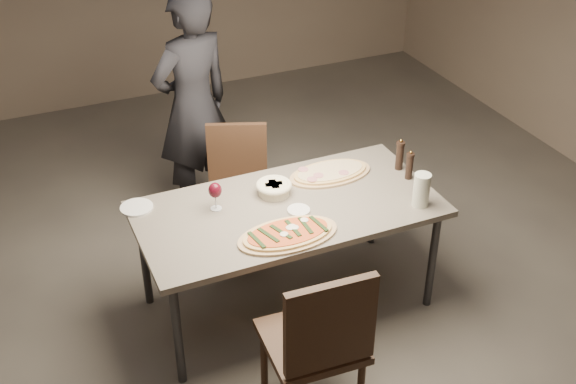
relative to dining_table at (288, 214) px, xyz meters
name	(u,v)px	position (x,y,z in m)	size (l,w,h in m)	color
room	(288,107)	(0.00, 0.00, 0.71)	(7.00, 7.00, 7.00)	#58534C
dining_table	(288,214)	(0.00, 0.00, 0.00)	(1.80, 0.90, 0.75)	slate
zucchini_pizza	(288,234)	(-0.12, -0.28, 0.07)	(0.59, 0.33, 0.05)	tan
ham_pizza	(330,173)	(0.39, 0.22, 0.07)	(0.55, 0.30, 0.04)	tan
bread_basket	(274,187)	(-0.02, 0.16, 0.10)	(0.22, 0.22, 0.08)	beige
oil_dish	(299,210)	(0.03, -0.08, 0.07)	(0.13, 0.13, 0.02)	white
pepper_mill_left	(400,155)	(0.83, 0.12, 0.16)	(0.06, 0.06, 0.22)	black
pepper_mill_right	(409,165)	(0.82, -0.01, 0.15)	(0.05, 0.05, 0.20)	black
carafe	(421,190)	(0.73, -0.30, 0.16)	(0.10, 0.10, 0.21)	silver
wine_glass	(215,191)	(-0.40, 0.14, 0.18)	(0.08, 0.08, 0.18)	silver
side_plate	(137,207)	(-0.83, 0.34, 0.06)	(0.19, 0.19, 0.01)	white
chair_near	(319,339)	(-0.23, -0.92, -0.12)	(0.51, 0.51, 1.02)	#3C2619
chair_far	(238,183)	(-0.06, 0.73, -0.18)	(0.56, 0.56, 0.91)	#3C2619
diner	(193,107)	(-0.18, 1.28, 0.18)	(0.64, 0.42, 1.75)	black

